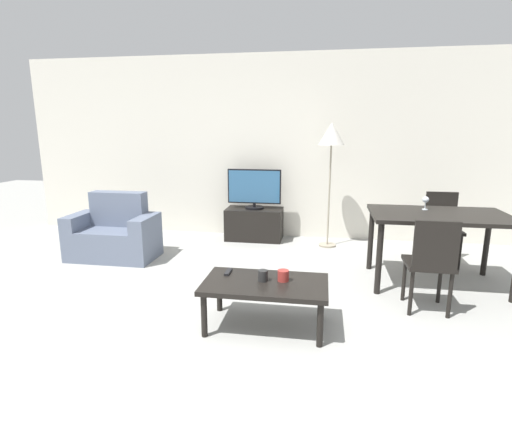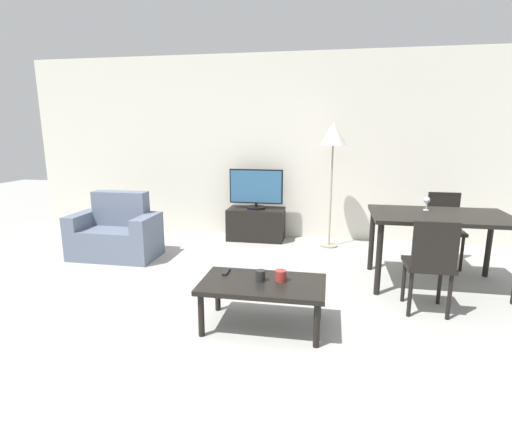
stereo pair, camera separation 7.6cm
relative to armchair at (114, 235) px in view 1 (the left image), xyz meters
name	(u,v)px [view 1 (the left image)]	position (x,y,z in m)	size (l,w,h in m)	color
ground_plane	(197,360)	(1.77, -2.11, -0.30)	(18.00, 18.00, 0.00)	#9E9E99
wall_back	(267,148)	(1.77, 1.45, 1.05)	(7.60, 0.06, 2.70)	silver
armchair	(114,235)	(0.00, 0.00, 0.00)	(1.08, 0.61, 0.83)	slate
tv_stand	(254,224)	(1.63, 1.16, -0.06)	(0.83, 0.45, 0.47)	black
tv	(254,189)	(1.63, 1.15, 0.47)	(0.79, 0.28, 0.58)	black
coffee_table	(265,287)	(2.18, -1.53, 0.05)	(1.02, 0.59, 0.40)	black
dining_table	(439,222)	(3.83, -0.28, 0.38)	(1.38, 0.86, 0.77)	black
dining_chair_near	(431,260)	(3.59, -1.02, 0.19)	(0.40, 0.40, 0.88)	black
dining_chair_far	(442,224)	(4.07, 0.46, 0.19)	(0.40, 0.40, 0.88)	black
floor_lamp	(331,139)	(2.71, 0.97, 1.19)	(0.35, 0.35, 1.72)	gray
remote_primary	(228,272)	(1.83, -1.38, 0.11)	(0.04, 0.15, 0.02)	black
cup_white_near	(283,276)	(2.32, -1.48, 0.15)	(0.09, 0.09, 0.09)	maroon
cup_colored_far	(263,276)	(2.16, -1.51, 0.15)	(0.08, 0.08, 0.09)	black
wine_glass_left	(426,200)	(3.72, -0.10, 0.58)	(0.07, 0.07, 0.15)	silver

